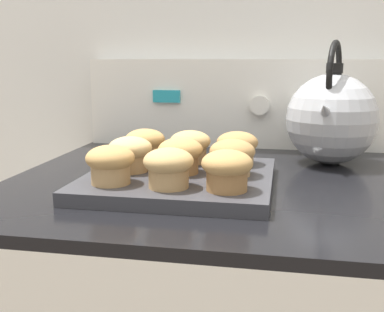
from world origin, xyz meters
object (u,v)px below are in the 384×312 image
at_px(muffin_r1_c0, 130,153).
at_px(muffin_r0_c1, 169,167).
at_px(muffin_r1_c2, 232,156).
at_px(muffin_r2_c1, 190,146).
at_px(tea_kettle, 332,117).
at_px(muffin_r0_c2, 227,169).
at_px(muffin_pan, 180,180).
at_px(muffin_r1_c1, 180,154).
at_px(muffin_r2_c0, 145,144).
at_px(muffin_r2_c2, 237,147).
at_px(muffin_r0_c0, 110,163).

bearing_deg(muffin_r1_c0, muffin_r0_c1, -45.33).
xyz_separation_m(muffin_r1_c2, muffin_r2_c1, (-0.09, 0.08, 0.00)).
xyz_separation_m(muffin_r0_c1, tea_kettle, (0.26, 0.32, 0.04)).
height_order(muffin_r0_c2, tea_kettle, tea_kettle).
bearing_deg(muffin_r1_c0, muffin_pan, 0.95).
bearing_deg(muffin_r2_c1, muffin_r0_c1, -89.31).
xyz_separation_m(muffin_r0_c1, muffin_r2_c1, (-0.00, 0.18, 0.00)).
xyz_separation_m(muffin_r1_c1, muffin_r2_c1, (-0.00, 0.09, 0.00)).
bearing_deg(muffin_r1_c1, muffin_r1_c2, 0.62).
distance_m(muffin_pan, tea_kettle, 0.36).
bearing_deg(muffin_pan, muffin_r2_c0, 133.88).
relative_size(muffin_r0_c1, muffin_r2_c2, 1.00).
distance_m(muffin_r1_c1, tea_kettle, 0.35).
bearing_deg(muffin_r1_c2, muffin_r2_c1, 135.99).
height_order(muffin_r0_c0, muffin_r1_c0, same).
distance_m(muffin_r0_c2, muffin_r1_c1, 0.13).
relative_size(muffin_pan, muffin_r1_c2, 4.08).
distance_m(muffin_r1_c0, muffin_r2_c1, 0.12).
xyz_separation_m(muffin_r1_c0, muffin_r2_c1, (0.09, 0.09, 0.00)).
relative_size(muffin_r2_c1, tea_kettle, 0.30).
xyz_separation_m(muffin_r1_c2, muffin_r2_c0, (-0.18, 0.09, 0.00)).
bearing_deg(muffin_r0_c2, muffin_r1_c1, 133.82).
xyz_separation_m(muffin_r1_c1, tea_kettle, (0.26, 0.23, 0.04)).
bearing_deg(muffin_r2_c2, muffin_r0_c0, -134.97).
distance_m(muffin_r0_c0, muffin_r1_c2, 0.20).
xyz_separation_m(muffin_r0_c0, muffin_r2_c0, (0.00, 0.18, 0.00)).
bearing_deg(muffin_r1_c1, muffin_r2_c1, 90.01).
relative_size(muffin_r0_c1, tea_kettle, 0.30).
distance_m(muffin_r0_c0, muffin_r0_c1, 0.09).
relative_size(muffin_r0_c2, muffin_r2_c2, 1.00).
relative_size(muffin_r1_c2, muffin_r2_c1, 1.00).
relative_size(muffin_r1_c0, muffin_r2_c1, 1.00).
bearing_deg(muffin_r2_c0, muffin_r0_c0, -90.99).
height_order(muffin_pan, tea_kettle, tea_kettle).
relative_size(muffin_r0_c1, muffin_r1_c0, 1.00).
relative_size(muffin_r0_c0, muffin_r1_c2, 1.00).
height_order(muffin_pan, muffin_r1_c0, muffin_r1_c0).
distance_m(muffin_r2_c1, tea_kettle, 0.30).
bearing_deg(muffin_pan, tea_kettle, 41.22).
distance_m(muffin_r0_c0, muffin_r0_c2, 0.18).
height_order(muffin_r1_c1, muffin_r1_c2, same).
distance_m(muffin_pan, muffin_r1_c1, 0.04).
xyz_separation_m(muffin_pan, muffin_r0_c2, (0.09, -0.09, 0.04)).
bearing_deg(tea_kettle, muffin_pan, -138.78).
relative_size(muffin_pan, tea_kettle, 1.24).
bearing_deg(muffin_pan, muffin_r1_c1, 73.84).
bearing_deg(tea_kettle, muffin_r0_c1, -128.94).
bearing_deg(muffin_r0_c0, muffin_r2_c1, 62.36).
xyz_separation_m(muffin_pan, muffin_r0_c0, (-0.09, -0.09, 0.04)).
height_order(muffin_r1_c2, muffin_r2_c0, same).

